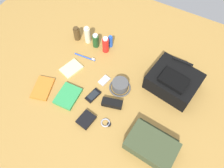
# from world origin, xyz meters

# --- Properties ---
(ground_plane) EXTENTS (2.64, 2.02, 0.02)m
(ground_plane) POSITION_xyz_m (0.00, 0.00, -0.01)
(ground_plane) COLOR #A27838
(ground_plane) RESTS_ON ground
(backpack) EXTENTS (0.37, 0.32, 0.16)m
(backpack) POSITION_xyz_m (0.37, 0.21, 0.07)
(backpack) COLOR black
(backpack) RESTS_ON ground_plane
(toiletry_pouch) EXTENTS (0.31, 0.25, 0.09)m
(toiletry_pouch) POSITION_xyz_m (0.42, -0.27, 0.04)
(toiletry_pouch) COLOR #384228
(toiletry_pouch) RESTS_ON ground_plane
(bucket_hat) EXTENTS (0.15, 0.15, 0.07)m
(bucket_hat) POSITION_xyz_m (0.05, 0.02, 0.03)
(bucket_hat) COLOR #4A4A4A
(bucket_hat) RESTS_ON ground_plane
(cologne_bottle) EXTENTS (0.05, 0.05, 0.12)m
(cologne_bottle) POSITION_xyz_m (-0.47, 0.27, 0.06)
(cologne_bottle) COLOR #473319
(cologne_bottle) RESTS_ON ground_plane
(lotion_bottle) EXTENTS (0.05, 0.05, 0.15)m
(lotion_bottle) POSITION_xyz_m (-0.38, 0.29, 0.07)
(lotion_bottle) COLOR beige
(lotion_bottle) RESTS_ON ground_plane
(shampoo_bottle) EXTENTS (0.05, 0.05, 0.12)m
(shampoo_bottle) POSITION_xyz_m (-0.30, 0.28, 0.06)
(shampoo_bottle) COLOR #19471E
(shampoo_bottle) RESTS_ON ground_plane
(sunscreen_spray) EXTENTS (0.05, 0.05, 0.15)m
(sunscreen_spray) POSITION_xyz_m (-0.20, 0.27, 0.07)
(sunscreen_spray) COLOR red
(sunscreen_spray) RESTS_ON ground_plane
(deodorant_spray) EXTENTS (0.04, 0.04, 0.11)m
(deodorant_spray) POSITION_xyz_m (-0.19, 0.33, 0.05)
(deodorant_spray) COLOR blue
(deodorant_spray) RESTS_ON ground_plane
(paperback_novel) EXTENTS (0.17, 0.21, 0.02)m
(paperback_novel) POSITION_xyz_m (-0.43, -0.25, 0.01)
(paperback_novel) COLOR orange
(paperback_novel) RESTS_ON ground_plane
(travel_guidebook) EXTENTS (0.15, 0.19, 0.02)m
(travel_guidebook) POSITION_xyz_m (-0.23, -0.22, 0.01)
(travel_guidebook) COLOR #2D934C
(travel_guidebook) RESTS_ON ground_plane
(cell_phone) EXTENTS (0.08, 0.12, 0.01)m
(cell_phone) POSITION_xyz_m (-0.08, -0.13, 0.01)
(cell_phone) COLOR black
(cell_phone) RESTS_ON ground_plane
(media_player) EXTENTS (0.07, 0.09, 0.01)m
(media_player) POSITION_xyz_m (-0.07, 0.02, 0.01)
(media_player) COLOR #B7B7BC
(media_player) RESTS_ON ground_plane
(wristwatch) EXTENTS (0.07, 0.06, 0.01)m
(wristwatch) POSITION_xyz_m (0.10, -0.26, 0.01)
(wristwatch) COLOR #99999E
(wristwatch) RESTS_ON ground_plane
(toothbrush) EXTENTS (0.18, 0.03, 0.02)m
(toothbrush) POSITION_xyz_m (-0.30, 0.13, 0.01)
(toothbrush) COLOR blue
(toothbrush) RESTS_ON ground_plane
(wallet) EXTENTS (0.11, 0.12, 0.02)m
(wallet) POSITION_xyz_m (-0.03, -0.31, 0.01)
(wallet) COLOR black
(wallet) RESTS_ON ground_plane
(notepad) EXTENTS (0.15, 0.18, 0.02)m
(notepad) POSITION_xyz_m (-0.34, -0.01, 0.01)
(notepad) COLOR beige
(notepad) RESTS_ON ground_plane
(sunglasses_case) EXTENTS (0.15, 0.09, 0.04)m
(sunglasses_case) POSITION_xyz_m (0.07, -0.12, 0.02)
(sunglasses_case) COLOR black
(sunglasses_case) RESTS_ON ground_plane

